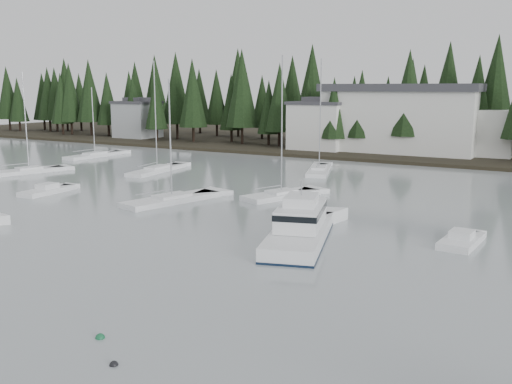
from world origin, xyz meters
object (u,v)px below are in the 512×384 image
(sailboat_0, at_px, (29,172))
(sailboat_1, at_px, (172,201))
(runabout_1, at_px, (461,243))
(house_far_west, at_px, (137,119))
(sailboat_9, at_px, (157,171))
(house_west, at_px, (319,124))
(sailboat_10, at_px, (281,197))
(sailboat_2, at_px, (95,157))
(runabout_0, at_px, (48,192))
(cabin_cruiser_center, at_px, (300,231))
(sailboat_5, at_px, (319,171))
(harbor_inn, at_px, (414,119))

(sailboat_0, xyz_separation_m, sailboat_1, (27.78, -5.77, -0.02))
(runabout_1, bearing_deg, sailboat_1, 90.26)
(house_far_west, bearing_deg, sailboat_0, -65.63)
(runabout_1, bearing_deg, sailboat_0, 86.12)
(sailboat_1, relative_size, sailboat_9, 0.83)
(house_far_west, relative_size, runabout_1, 1.64)
(sailboat_9, bearing_deg, house_west, -22.55)
(sailboat_9, height_order, sailboat_10, sailboat_9)
(sailboat_2, relative_size, sailboat_10, 0.79)
(sailboat_2, relative_size, runabout_0, 1.81)
(sailboat_0, height_order, sailboat_2, sailboat_0)
(house_far_west, xyz_separation_m, sailboat_9, (33.07, -33.71, -4.32))
(house_west, distance_m, sailboat_1, 46.96)
(cabin_cruiser_center, distance_m, sailboat_5, 34.10)
(sailboat_2, xyz_separation_m, runabout_1, (60.07, -24.08, 0.08))
(harbor_inn, height_order, sailboat_9, sailboat_9)
(harbor_inn, height_order, sailboat_10, sailboat_10)
(harbor_inn, xyz_separation_m, runabout_0, (-24.11, -52.60, -5.64))
(house_west, xyz_separation_m, sailboat_0, (-22.67, -40.68, -4.58))
(cabin_cruiser_center, relative_size, sailboat_2, 1.09)
(cabin_cruiser_center, height_order, sailboat_0, sailboat_0)
(sailboat_0, relative_size, sailboat_10, 0.93)
(runabout_1, bearing_deg, runabout_0, 95.41)
(house_far_west, relative_size, sailboat_5, 0.57)
(sailboat_10, distance_m, runabout_0, 24.46)
(sailboat_5, xyz_separation_m, sailboat_10, (3.74, -17.87, 0.00))
(house_west, relative_size, sailboat_5, 0.64)
(sailboat_1, distance_m, sailboat_10, 10.89)
(house_west, xyz_separation_m, house_far_west, (-42.00, 2.00, -0.25))
(house_far_west, distance_m, sailboat_9, 47.42)
(sailboat_5, distance_m, runabout_0, 33.54)
(sailboat_2, bearing_deg, sailboat_5, -84.72)
(sailboat_0, xyz_separation_m, sailboat_5, (32.15, 19.37, 0.01))
(sailboat_10, relative_size, runabout_1, 2.80)
(harbor_inn, xyz_separation_m, runabout_1, (17.16, -51.51, -5.64))
(house_west, bearing_deg, sailboat_10, -71.35)
(runabout_0, bearing_deg, house_west, -14.74)
(house_west, relative_size, sailboat_10, 0.66)
(cabin_cruiser_center, xyz_separation_m, sailboat_9, (-30.87, 21.34, -0.68))
(sailboat_0, distance_m, sailboat_9, 16.40)
(sailboat_5, bearing_deg, house_west, 5.21)
(house_west, distance_m, sailboat_5, 23.77)
(house_far_west, relative_size, cabin_cruiser_center, 0.68)
(house_west, relative_size, runabout_1, 1.84)
(house_west, xyz_separation_m, runabout_1, (32.20, -48.17, -4.52))
(sailboat_2, relative_size, sailboat_9, 0.77)
(sailboat_10, bearing_deg, sailboat_9, 92.74)
(harbor_inn, distance_m, sailboat_10, 42.94)
(cabin_cruiser_center, height_order, sailboat_10, sailboat_10)
(runabout_0, bearing_deg, sailboat_10, -69.97)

